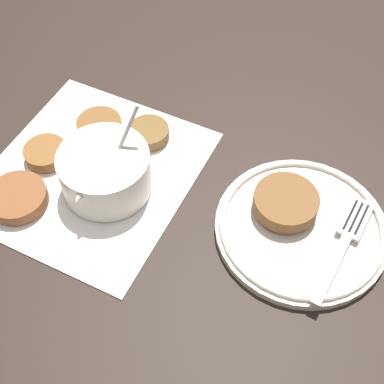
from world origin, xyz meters
TOP-DOWN VIEW (x-y plane):
  - ground_plane at (0.00, 0.00)m, footprint 4.00×4.00m
  - napkin at (0.01, 0.01)m, footprint 0.29×0.27m
  - sauce_bowl at (0.02, 0.04)m, footprint 0.13×0.12m
  - fritter_0 at (-0.07, -0.02)m, footprint 0.06×0.06m
  - fritter_1 at (0.08, -0.05)m, footprint 0.08×0.08m
  - fritter_2 at (-0.08, 0.05)m, footprint 0.06×0.06m
  - fritter_3 at (0.01, -0.06)m, footprint 0.06×0.06m
  - serving_plate at (-0.01, 0.29)m, footprint 0.21×0.21m
  - fritter_on_plate at (-0.03, 0.26)m, footprint 0.08×0.08m
  - fork at (-0.01, 0.34)m, footprint 0.16×0.04m

SIDE VIEW (x-z plane):
  - ground_plane at x=0.00m, z-range 0.00..0.00m
  - napkin at x=0.01m, z-range 0.00..0.00m
  - serving_plate at x=-0.01m, z-range 0.00..0.02m
  - fritter_0 at x=-0.07m, z-range 0.00..0.02m
  - fritter_2 at x=-0.08m, z-range 0.00..0.02m
  - fritter_3 at x=0.01m, z-range 0.00..0.02m
  - fritter_1 at x=0.08m, z-range 0.00..0.02m
  - fork at x=-0.01m, z-range 0.02..0.02m
  - fritter_on_plate at x=-0.03m, z-range 0.02..0.04m
  - sauce_bowl at x=0.02m, z-range -0.03..0.09m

